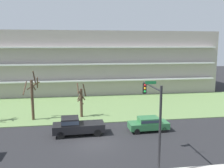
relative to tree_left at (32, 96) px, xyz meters
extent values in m
plane|color=#232326|center=(7.04, -8.52, -3.13)|extent=(160.00, 160.00, 0.00)
cube|color=#66844C|center=(7.04, 5.48, -3.09)|extent=(80.00, 16.00, 0.08)
cube|color=#9E938C|center=(7.04, 20.09, 2.93)|extent=(52.51, 13.23, 12.12)
cube|color=silver|center=(7.04, 13.03, -0.10)|extent=(50.41, 0.90, 0.24)
cube|color=silver|center=(7.04, 13.03, 2.93)|extent=(50.41, 0.90, 0.24)
cube|color=silver|center=(7.04, 13.03, 5.96)|extent=(50.41, 0.90, 0.24)
cylinder|color=#4C3828|center=(-0.02, -0.05, -0.54)|extent=(0.35, 0.35, 5.18)
cylinder|color=#4C3828|center=(0.22, -0.23, 1.26)|extent=(0.58, 0.68, 1.01)
cylinder|color=#4C3828|center=(0.68, 0.07, 1.68)|extent=(0.42, 1.53, 1.59)
cylinder|color=#4C3828|center=(0.04, 0.76, 1.20)|extent=(1.71, 0.28, 1.12)
cylinder|color=#4C3828|center=(-0.86, 0.02, 1.05)|extent=(0.30, 1.80, 1.51)
cylinder|color=#4C3828|center=(0.37, -0.11, 2.38)|extent=(0.30, 0.94, 1.69)
cylinder|color=#4C3828|center=(6.10, 0.31, -1.21)|extent=(0.35, 0.35, 3.83)
cylinder|color=#4C3828|center=(5.69, 0.26, 0.78)|extent=(0.28, 0.97, 1.38)
cylinder|color=#4C3828|center=(5.90, 0.57, -0.28)|extent=(0.72, 0.61, 1.00)
cylinder|color=#4C3828|center=(6.18, -0.07, -0.12)|extent=(0.92, 0.34, 1.26)
cylinder|color=#4C3828|center=(6.52, 0.15, 0.56)|extent=(0.53, 1.03, 1.80)
cylinder|color=#4C3828|center=(5.96, 0.66, -0.80)|extent=(0.83, 0.45, 0.51)
cylinder|color=#4C3828|center=(6.04, 0.00, -0.84)|extent=(0.78, 0.31, 0.95)
cube|color=black|center=(5.64, -6.02, -2.30)|extent=(5.47, 2.21, 0.85)
cube|color=black|center=(4.74, -6.05, -1.53)|extent=(1.87, 1.91, 0.70)
cube|color=#2D3847|center=(4.74, -6.05, -1.53)|extent=(1.83, 1.95, 0.38)
cylinder|color=black|center=(3.79, -6.98, -2.73)|extent=(0.81, 0.25, 0.80)
cylinder|color=black|center=(3.72, -5.20, -2.73)|extent=(0.81, 0.25, 0.80)
cylinder|color=black|center=(7.57, -6.84, -2.73)|extent=(0.81, 0.25, 0.80)
cylinder|color=black|center=(7.50, -5.06, -2.73)|extent=(0.81, 0.25, 0.80)
cube|color=#2D6B3D|center=(13.31, -6.02, -2.46)|extent=(4.45, 1.92, 0.70)
cube|color=#2D6B3D|center=(13.31, -6.02, -1.83)|extent=(2.24, 1.71, 0.55)
cube|color=#2D3847|center=(13.31, -6.02, -1.83)|extent=(2.20, 1.75, 0.30)
cylinder|color=black|center=(11.80, -6.85, -2.81)|extent=(0.65, 0.24, 0.64)
cylinder|color=black|center=(11.75, -5.27, -2.81)|extent=(0.65, 0.24, 0.64)
cylinder|color=black|center=(14.88, -6.77, -2.81)|extent=(0.65, 0.24, 0.64)
cylinder|color=black|center=(14.83, -5.19, -2.81)|extent=(0.65, 0.24, 0.64)
cylinder|color=black|center=(11.30, -15.12, 0.21)|extent=(0.18, 0.18, 6.68)
cylinder|color=black|center=(11.30, -12.93, 3.15)|extent=(0.12, 4.39, 0.12)
cube|color=black|center=(11.30, -11.03, 2.65)|extent=(0.28, 0.28, 0.90)
sphere|color=red|center=(11.30, -11.18, 2.95)|extent=(0.20, 0.20, 0.20)
sphere|color=#F2A519|center=(11.30, -11.18, 2.67)|extent=(0.20, 0.20, 0.20)
sphere|color=green|center=(11.30, -11.18, 2.39)|extent=(0.20, 0.20, 0.20)
cube|color=#197238|center=(11.30, -12.71, 3.40)|extent=(0.90, 0.04, 0.24)
camera|label=1|loc=(5.48, -30.80, 6.30)|focal=38.65mm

